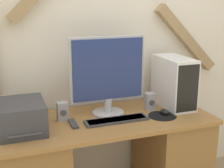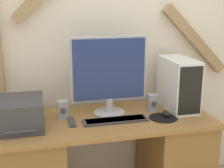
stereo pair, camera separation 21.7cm
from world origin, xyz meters
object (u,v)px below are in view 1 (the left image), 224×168
at_px(printer, 22,117).
at_px(speaker_left, 62,111).
at_px(keyboard, 117,120).
at_px(monitor, 108,73).
at_px(mouse, 165,112).
at_px(computer_tower, 174,82).
at_px(speaker_right, 150,101).
at_px(remote_control, 73,124).

distance_m(printer, speaker_left, 0.30).
height_order(keyboard, speaker_left, speaker_left).
xyz_separation_m(monitor, mouse, (0.39, -0.16, -0.28)).
xyz_separation_m(computer_tower, printer, (-1.16, -0.10, -0.10)).
bearing_deg(keyboard, computer_tower, 16.08).
relative_size(printer, speaker_left, 2.76).
bearing_deg(mouse, printer, 176.99).
height_order(speaker_left, speaker_right, same).
xyz_separation_m(printer, speaker_left, (0.28, 0.09, -0.03)).
distance_m(keyboard, remote_control, 0.30).
height_order(computer_tower, remote_control, computer_tower).
bearing_deg(monitor, computer_tower, -1.34).
xyz_separation_m(monitor, speaker_left, (-0.34, -0.02, -0.24)).
xyz_separation_m(computer_tower, speaker_right, (-0.21, -0.01, -0.13)).
relative_size(mouse, computer_tower, 0.21).
bearing_deg(speaker_left, monitor, 2.64).
xyz_separation_m(monitor, remote_control, (-0.29, -0.13, -0.30)).
distance_m(keyboard, printer, 0.64).
bearing_deg(speaker_left, printer, -161.63).
relative_size(monitor, keyboard, 1.27).
bearing_deg(printer, speaker_right, 4.90).
relative_size(computer_tower, remote_control, 2.54).
bearing_deg(mouse, keyboard, -179.13).
relative_size(keyboard, mouse, 5.39).
xyz_separation_m(speaker_left, speaker_right, (0.67, -0.01, 0.00)).
relative_size(monitor, speaker_left, 4.38).
height_order(mouse, speaker_right, speaker_right).
relative_size(computer_tower, speaker_right, 3.06).
bearing_deg(keyboard, monitor, 92.19).
height_order(monitor, remote_control, monitor).
xyz_separation_m(keyboard, remote_control, (-0.30, 0.04, -0.00)).
bearing_deg(monitor, remote_control, -156.86).
relative_size(monitor, mouse, 6.84).
bearing_deg(speaker_left, computer_tower, 0.20).
xyz_separation_m(mouse, speaker_left, (-0.73, 0.15, 0.04)).
distance_m(computer_tower, speaker_right, 0.25).
height_order(monitor, mouse, monitor).
height_order(mouse, printer, printer).
bearing_deg(printer, monitor, 9.90).
relative_size(monitor, printer, 1.58).
height_order(monitor, computer_tower, monitor).
height_order(printer, remote_control, printer).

